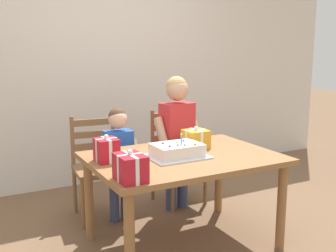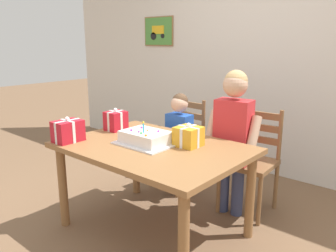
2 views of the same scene
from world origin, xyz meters
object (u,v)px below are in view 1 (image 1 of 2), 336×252
(gift_box_corner_small, at_px, (107,150))
(child_older, at_px, (177,130))
(child_younger, at_px, (119,153))
(gift_box_red_large, at_px, (130,168))
(chair_left, at_px, (98,167))
(chair_right, at_px, (176,156))
(birthday_cake, at_px, (177,151))
(dining_table, at_px, (183,167))
(gift_box_beside_cake, at_px, (196,139))

(gift_box_corner_small, height_order, child_older, child_older)
(child_older, distance_m, child_younger, 0.60)
(gift_box_red_large, height_order, chair_left, gift_box_red_large)
(gift_box_red_large, relative_size, child_younger, 0.22)
(gift_box_corner_small, relative_size, chair_right, 0.22)
(gift_box_red_large, distance_m, child_younger, 1.08)
(birthday_cake, distance_m, child_younger, 0.72)
(dining_table, bearing_deg, birthday_cake, -169.07)
(chair_left, xyz_separation_m, child_younger, (0.14, -0.18, 0.15))
(gift_box_red_large, height_order, child_older, child_older)
(chair_right, height_order, child_younger, child_younger)
(child_older, bearing_deg, chair_right, 62.39)
(dining_table, xyz_separation_m, child_older, (0.31, 0.66, 0.14))
(chair_right, distance_m, child_younger, 0.72)
(birthday_cake, distance_m, gift_box_corner_small, 0.53)
(birthday_cake, bearing_deg, gift_box_red_large, -146.69)
(child_older, bearing_deg, dining_table, -115.41)
(gift_box_beside_cake, bearing_deg, dining_table, -142.01)
(chair_left, bearing_deg, dining_table, -64.18)
(birthday_cake, xyz_separation_m, child_younger, (-0.21, 0.67, -0.15))
(dining_table, relative_size, child_younger, 1.38)
(chair_right, bearing_deg, gift_box_beside_cake, -106.16)
(dining_table, xyz_separation_m, gift_box_corner_small, (-0.57, 0.13, 0.17))
(gift_box_corner_small, relative_size, child_older, 0.16)
(gift_box_corner_small, relative_size, chair_left, 0.22)
(birthday_cake, bearing_deg, chair_right, 61.12)
(gift_box_beside_cake, xyz_separation_m, chair_right, (0.20, 0.67, -0.33))
(gift_box_red_large, relative_size, gift_box_corner_small, 1.09)
(dining_table, height_order, gift_box_red_large, gift_box_red_large)
(gift_box_beside_cake, height_order, child_older, child_older)
(dining_table, xyz_separation_m, gift_box_red_large, (-0.58, -0.36, 0.17))
(gift_box_beside_cake, bearing_deg, child_younger, 134.36)
(dining_table, distance_m, child_younger, 0.71)
(gift_box_corner_small, xyz_separation_m, child_younger, (0.30, 0.53, -0.19))
(dining_table, relative_size, chair_left, 1.53)
(birthday_cake, distance_m, gift_box_beside_cake, 0.33)
(gift_box_corner_small, xyz_separation_m, chair_left, (0.16, 0.71, -0.34))
(birthday_cake, height_order, gift_box_corner_small, gift_box_corner_small)
(gift_box_corner_small, distance_m, chair_left, 0.81)
(gift_box_red_large, bearing_deg, chair_right, 50.30)
(gift_box_beside_cake, bearing_deg, chair_left, 132.56)
(child_older, bearing_deg, chair_left, 165.93)
(dining_table, bearing_deg, chair_right, 64.11)
(birthday_cake, bearing_deg, gift_box_beside_cake, 32.94)
(chair_left, bearing_deg, birthday_cake, -68.00)
(gift_box_beside_cake, distance_m, child_younger, 0.71)
(chair_left, height_order, child_younger, child_younger)
(chair_left, distance_m, child_younger, 0.27)
(gift_box_beside_cake, xyz_separation_m, gift_box_corner_small, (-0.78, -0.04, 0.01))
(dining_table, distance_m, gift_box_beside_cake, 0.32)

